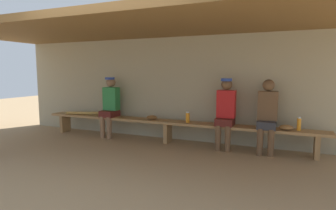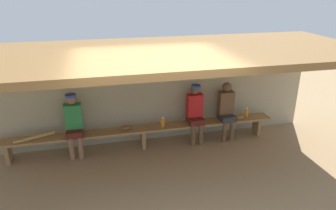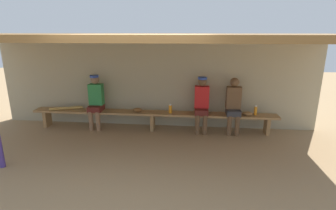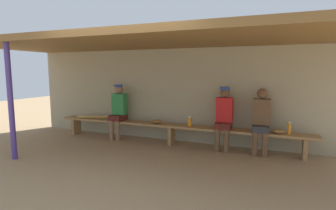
{
  "view_description": "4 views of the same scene",
  "coord_description": "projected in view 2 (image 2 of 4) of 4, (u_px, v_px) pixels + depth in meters",
  "views": [
    {
      "loc": [
        2.22,
        -3.65,
        1.47
      ],
      "look_at": [
        0.06,
        1.42,
        0.81
      ],
      "focal_mm": 29.65,
      "sensor_mm": 36.0,
      "label": 1
    },
    {
      "loc": [
        -0.89,
        -4.55,
        3.43
      ],
      "look_at": [
        0.54,
        1.44,
        0.99
      ],
      "focal_mm": 33.46,
      "sensor_mm": 36.0,
      "label": 2
    },
    {
      "loc": [
        0.99,
        -4.46,
        2.37
      ],
      "look_at": [
        0.43,
        1.07,
        0.79
      ],
      "focal_mm": 27.79,
      "sensor_mm": 36.0,
      "label": 3
    },
    {
      "loc": [
        2.16,
        -4.0,
        1.68
      ],
      "look_at": [
        -0.01,
        1.37,
        0.93
      ],
      "focal_mm": 28.29,
      "sensor_mm": 36.0,
      "label": 4
    }
  ],
  "objects": [
    {
      "name": "ground_plane",
      "position": [
        157.0,
        188.0,
        5.57
      ],
      "size": [
        24.0,
        24.0,
        0.0
      ],
      "primitive_type": "plane",
      "color": "#9E7F59"
    },
    {
      "name": "back_wall",
      "position": [
        139.0,
        94.0,
        6.97
      ],
      "size": [
        8.0,
        0.2,
        2.2
      ],
      "primitive_type": "cube",
      "color": "tan",
      "rests_on": "ground"
    },
    {
      "name": "dugout_roof",
      "position": [
        148.0,
        54.0,
        5.37
      ],
      "size": [
        8.0,
        2.8,
        0.12
      ],
      "primitive_type": "cube",
      "color": "brown",
      "rests_on": "back_wall"
    },
    {
      "name": "bench",
      "position": [
        143.0,
        131.0,
        6.83
      ],
      "size": [
        6.0,
        0.36,
        0.46
      ],
      "color": "#9E7547",
      "rests_on": "ground"
    },
    {
      "name": "player_in_blue",
      "position": [
        226.0,
        109.0,
        7.12
      ],
      "size": [
        0.34,
        0.42,
        1.34
      ],
      "color": "#333338",
      "rests_on": "ground"
    },
    {
      "name": "player_middle",
      "position": [
        195.0,
        111.0,
        6.96
      ],
      "size": [
        0.34,
        0.42,
        1.34
      ],
      "color": "#591E19",
      "rests_on": "ground"
    },
    {
      "name": "player_rightmost",
      "position": [
        74.0,
        122.0,
        6.39
      ],
      "size": [
        0.34,
        0.42,
        1.34
      ],
      "color": "#591E19",
      "rests_on": "ground"
    },
    {
      "name": "water_bottle_blue",
      "position": [
        247.0,
        113.0,
        7.31
      ],
      "size": [
        0.07,
        0.07,
        0.23
      ],
      "color": "orange",
      "rests_on": "bench"
    },
    {
      "name": "water_bottle_orange",
      "position": [
        163.0,
        122.0,
        6.84
      ],
      "size": [
        0.08,
        0.08,
        0.22
      ],
      "color": "orange",
      "rests_on": "bench"
    },
    {
      "name": "baseball_glove_tan",
      "position": [
        126.0,
        128.0,
        6.71
      ],
      "size": [
        0.25,
        0.18,
        0.09
      ],
      "primitive_type": "ellipsoid",
      "rotation": [
        0.0,
        0.0,
        3.08
      ],
      "color": "brown",
      "rests_on": "bench"
    },
    {
      "name": "baseball_glove_worn",
      "position": [
        239.0,
        117.0,
        7.24
      ],
      "size": [
        0.26,
        0.19,
        0.09
      ],
      "primitive_type": "ellipsoid",
      "rotation": [
        0.0,
        0.0,
        0.11
      ],
      "color": "olive",
      "rests_on": "bench"
    },
    {
      "name": "baseball_bat",
      "position": [
        35.0,
        138.0,
        6.31
      ],
      "size": [
        0.77,
        0.33,
        0.07
      ],
      "primitive_type": "cylinder",
      "rotation": [
        0.0,
        1.57,
        0.35
      ],
      "color": "tan",
      "rests_on": "bench"
    }
  ]
}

